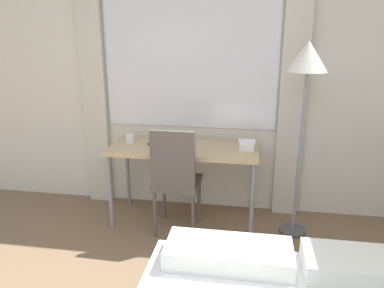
# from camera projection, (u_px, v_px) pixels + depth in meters

# --- Properties ---
(wall_back_with_window) EXTENTS (5.09, 0.13, 2.70)m
(wall_back_with_window) POSITION_uv_depth(u_px,v_px,m) (201.00, 76.00, 3.61)
(wall_back_with_window) COLOR silver
(wall_back_with_window) RESTS_ON ground_plane
(desk) EXTENTS (1.37, 0.59, 0.75)m
(desk) POSITION_uv_depth(u_px,v_px,m) (184.00, 152.00, 3.47)
(desk) COLOR tan
(desk) RESTS_ON ground_plane
(desk_chair) EXTENTS (0.41, 0.41, 1.00)m
(desk_chair) POSITION_uv_depth(u_px,v_px,m) (176.00, 176.00, 3.26)
(desk_chair) COLOR #59514C
(desk_chair) RESTS_ON ground_plane
(standing_lamp) EXTENTS (0.32, 0.32, 1.70)m
(standing_lamp) POSITION_uv_depth(u_px,v_px,m) (307.00, 72.00, 3.01)
(standing_lamp) COLOR #4C4C51
(standing_lamp) RESTS_ON ground_plane
(telephone) EXTENTS (0.15, 0.18, 0.09)m
(telephone) POSITION_uv_depth(u_px,v_px,m) (247.00, 145.00, 3.37)
(telephone) COLOR white
(telephone) RESTS_ON desk
(book) EXTENTS (0.30, 0.21, 0.02)m
(book) POSITION_uv_depth(u_px,v_px,m) (165.00, 143.00, 3.50)
(book) COLOR #4C4238
(book) RESTS_ON desk
(mug) EXTENTS (0.09, 0.09, 0.08)m
(mug) POSITION_uv_depth(u_px,v_px,m) (130.00, 139.00, 3.55)
(mug) COLOR white
(mug) RESTS_ON desk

